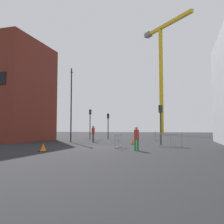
% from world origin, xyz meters
% --- Properties ---
extents(ground, '(160.00, 160.00, 0.00)m').
position_xyz_m(ground, '(0.00, 0.00, 0.00)').
color(ground, black).
extents(brick_building, '(7.30, 8.77, 11.78)m').
position_xyz_m(brick_building, '(-12.96, 6.38, 5.89)').
color(brick_building, maroon).
rests_on(brick_building, ground).
extents(construction_crane, '(11.32, 11.37, 25.40)m').
position_xyz_m(construction_crane, '(2.49, 37.52, 16.28)').
color(construction_crane, gold).
rests_on(construction_crane, ground).
extents(streetlamp_tall, '(0.89, 1.46, 8.28)m').
position_xyz_m(streetlamp_tall, '(-5.31, 6.70, 4.79)').
color(streetlamp_tall, '#232326').
rests_on(streetlamp_tall, ground).
extents(traffic_light_corner, '(0.25, 0.38, 3.60)m').
position_xyz_m(traffic_light_corner, '(-3.35, 14.50, 2.44)').
color(traffic_light_corner, black).
rests_on(traffic_light_corner, ground).
extents(traffic_light_verge, '(0.38, 0.36, 3.65)m').
position_xyz_m(traffic_light_verge, '(4.72, 4.57, 2.47)').
color(traffic_light_verge, '#2D2D30').
rests_on(traffic_light_verge, ground).
extents(traffic_light_far, '(0.39, 0.34, 4.16)m').
position_xyz_m(traffic_light_far, '(-5.68, 13.56, 2.78)').
color(traffic_light_far, '#232326').
rests_on(traffic_light_far, ground).
extents(pedestrian_walking, '(0.34, 0.34, 1.64)m').
position_xyz_m(pedestrian_walking, '(3.58, -1.63, 0.95)').
color(pedestrian_walking, '#2D844C').
rests_on(pedestrian_walking, ground).
extents(pedestrian_waiting, '(0.34, 0.34, 1.82)m').
position_xyz_m(pedestrian_waiting, '(-2.86, 7.24, 1.07)').
color(pedestrian_waiting, '#4C4C51').
rests_on(pedestrian_waiting, ground).
extents(safety_barrier_left_run, '(0.16, 1.98, 1.08)m').
position_xyz_m(safety_barrier_left_run, '(3.36, 13.30, 0.56)').
color(safety_barrier_left_run, gray).
rests_on(safety_barrier_left_run, ground).
extents(safety_barrier_right_run, '(0.11, 1.92, 1.08)m').
position_xyz_m(safety_barrier_right_run, '(1.77, 0.41, 0.56)').
color(safety_barrier_right_run, gray).
rests_on(safety_barrier_right_run, ground).
extents(safety_barrier_front, '(1.89, 0.13, 1.08)m').
position_xyz_m(safety_barrier_front, '(5.68, 2.11, 0.56)').
color(safety_barrier_front, gray).
rests_on(safety_barrier_front, ground).
extents(traffic_cone_striped, '(0.53, 0.53, 0.53)m').
position_xyz_m(traffic_cone_striped, '(-2.24, -3.80, 0.24)').
color(traffic_cone_striped, black).
rests_on(traffic_cone_striped, ground).
extents(traffic_cone_on_verge, '(0.50, 0.50, 0.50)m').
position_xyz_m(traffic_cone_on_verge, '(2.06, 4.85, 0.23)').
color(traffic_cone_on_verge, black).
rests_on(traffic_cone_on_verge, ground).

